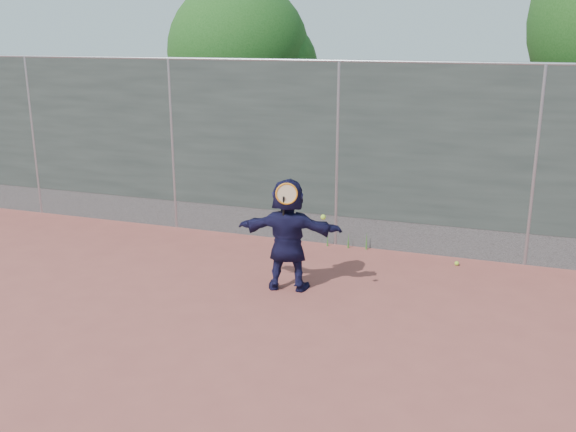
% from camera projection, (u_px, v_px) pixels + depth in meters
% --- Properties ---
extents(ground, '(80.00, 80.00, 0.00)m').
position_uv_depth(ground, '(258.00, 333.00, 7.60)').
color(ground, '#9E4C42').
rests_on(ground, ground).
extents(player, '(1.50, 0.67, 1.57)m').
position_uv_depth(player, '(288.00, 234.00, 8.71)').
color(player, '#151438').
rests_on(player, ground).
extents(ball_ground, '(0.07, 0.07, 0.07)m').
position_uv_depth(ball_ground, '(457.00, 263.00, 9.78)').
color(ball_ground, '#A3D12E').
rests_on(ball_ground, ground).
extents(fence, '(20.00, 0.06, 3.03)m').
position_uv_depth(fence, '(337.00, 151.00, 10.34)').
color(fence, '#38423D').
rests_on(fence, ground).
extents(swing_action, '(0.70, 0.21, 0.51)m').
position_uv_depth(swing_action, '(290.00, 197.00, 8.33)').
color(swing_action, orange).
rests_on(swing_action, ground).
extents(tree_left, '(3.15, 3.00, 4.53)m').
position_uv_depth(tree_left, '(246.00, 56.00, 13.64)').
color(tree_left, '#382314').
rests_on(tree_left, ground).
extents(weed_clump, '(0.68, 0.07, 0.30)m').
position_uv_depth(weed_clump, '(351.00, 240.00, 10.55)').
color(weed_clump, '#387226').
rests_on(weed_clump, ground).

